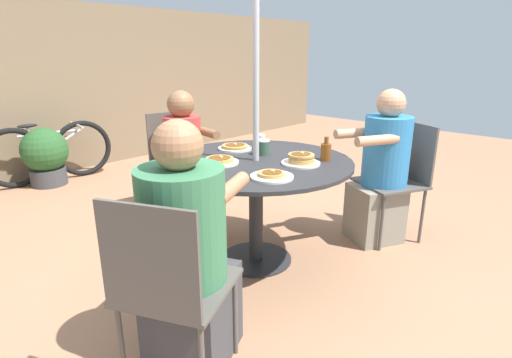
# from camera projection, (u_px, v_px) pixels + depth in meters

# --- Properties ---
(ground_plane) EXTENTS (12.00, 12.00, 0.00)m
(ground_plane) POSITION_uv_depth(u_px,v_px,m) (256.00, 259.00, 2.85)
(ground_plane) COLOR #9E7051
(back_fence) EXTENTS (10.00, 0.06, 1.99)m
(back_fence) POSITION_uv_depth(u_px,v_px,m) (53.00, 90.00, 4.69)
(back_fence) COLOR #7A664C
(back_fence) RESTS_ON ground
(patio_table) EXTENTS (1.28, 1.28, 0.74)m
(patio_table) POSITION_uv_depth(u_px,v_px,m) (256.00, 177.00, 2.67)
(patio_table) COLOR #28282B
(patio_table) RESTS_ON ground
(umbrella_pole) EXTENTS (0.04, 0.04, 2.16)m
(umbrella_pole) POSITION_uv_depth(u_px,v_px,m) (256.00, 108.00, 2.53)
(umbrella_pole) COLOR #ADADB2
(umbrella_pole) RESTS_ON ground
(patio_chair_north) EXTENTS (0.50, 0.50, 0.91)m
(patio_chair_north) POSITION_uv_depth(u_px,v_px,m) (176.00, 156.00, 3.60)
(patio_chair_north) COLOR #514C47
(patio_chair_north) RESTS_ON ground
(diner_north) EXTENTS (0.39, 0.53, 1.12)m
(diner_north) POSITION_uv_depth(u_px,v_px,m) (185.00, 160.00, 3.46)
(diner_north) COLOR beige
(diner_north) RESTS_ON ground
(patio_chair_east) EXTENTS (0.58, 0.58, 0.91)m
(patio_chair_east) POSITION_uv_depth(u_px,v_px,m) (168.00, 283.00, 1.62)
(patio_chair_east) COLOR #514C47
(patio_chair_east) RESTS_ON ground
(diner_east) EXTENTS (0.60, 0.54, 1.17)m
(diner_east) POSITION_uv_depth(u_px,v_px,m) (188.00, 261.00, 1.78)
(diner_east) COLOR #3D3D42
(diner_east) RESTS_ON ground
(patio_chair_south) EXTENTS (0.58, 0.58, 0.91)m
(patio_chair_south) POSITION_uv_depth(u_px,v_px,m) (400.00, 174.00, 3.09)
(patio_chair_south) COLOR #514C47
(patio_chair_south) RESTS_ON ground
(diner_south) EXTENTS (0.59, 0.52, 1.17)m
(diner_south) POSITION_uv_depth(u_px,v_px,m) (381.00, 174.00, 3.03)
(diner_south) COLOR gray
(diner_south) RESTS_ON ground
(pancake_plate_a) EXTENTS (0.25, 0.25, 0.05)m
(pancake_plate_a) POSITION_uv_depth(u_px,v_px,m) (219.00, 161.00, 2.55)
(pancake_plate_a) COLOR silver
(pancake_plate_a) RESTS_ON patio_table
(pancake_plate_b) EXTENTS (0.25, 0.25, 0.04)m
(pancake_plate_b) POSITION_uv_depth(u_px,v_px,m) (272.00, 176.00, 2.26)
(pancake_plate_b) COLOR silver
(pancake_plate_b) RESTS_ON patio_table
(pancake_plate_c) EXTENTS (0.25, 0.25, 0.05)m
(pancake_plate_c) POSITION_uv_depth(u_px,v_px,m) (235.00, 147.00, 2.92)
(pancake_plate_c) COLOR silver
(pancake_plate_c) RESTS_ON patio_table
(pancake_plate_d) EXTENTS (0.25, 0.25, 0.08)m
(pancake_plate_d) POSITION_uv_depth(u_px,v_px,m) (301.00, 160.00, 2.53)
(pancake_plate_d) COLOR silver
(pancake_plate_d) RESTS_ON patio_table
(syrup_bottle) EXTENTS (0.09, 0.07, 0.16)m
(syrup_bottle) POSITION_uv_depth(u_px,v_px,m) (326.00, 151.00, 2.61)
(syrup_bottle) COLOR brown
(syrup_bottle) RESTS_ON patio_table
(coffee_cup) EXTENTS (0.09, 0.09, 0.10)m
(coffee_cup) POSITION_uv_depth(u_px,v_px,m) (263.00, 147.00, 2.76)
(coffee_cup) COLOR #33513D
(coffee_cup) RESTS_ON patio_table
(drinking_glass_a) EXTENTS (0.07, 0.07, 0.11)m
(drinking_glass_a) POSITION_uv_depth(u_px,v_px,m) (260.00, 142.00, 2.91)
(drinking_glass_a) COLOR silver
(drinking_glass_a) RESTS_ON patio_table
(bicycle) EXTENTS (1.38, 0.44, 0.68)m
(bicycle) POSITION_uv_depth(u_px,v_px,m) (50.00, 152.00, 4.50)
(bicycle) COLOR black
(bicycle) RESTS_ON ground
(potted_shrub) EXTENTS (0.49, 0.49, 0.64)m
(potted_shrub) POSITION_uv_depth(u_px,v_px,m) (45.00, 155.00, 4.38)
(potted_shrub) COLOR #3D3D3F
(potted_shrub) RESTS_ON ground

